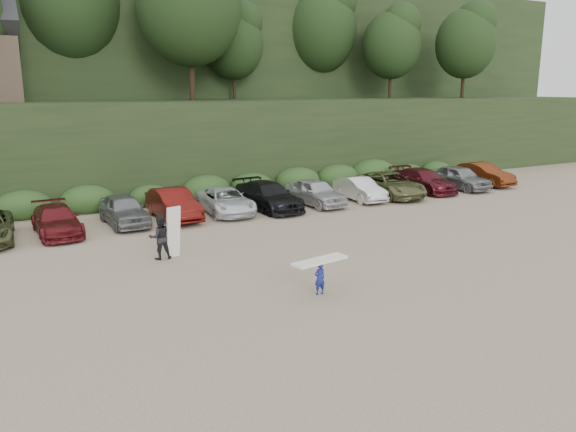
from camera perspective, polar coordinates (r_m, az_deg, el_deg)
ground at (r=22.38m, az=1.19°, el=-5.06°), size 120.00×120.00×0.00m
hillside_backdrop at (r=55.55m, az=-18.49°, el=16.74°), size 90.00×41.50×28.00m
parked_cars at (r=32.26m, az=-2.48°, el=1.93°), size 39.25×5.91×1.63m
child_surfer at (r=19.14m, az=3.25°, el=-5.57°), size 2.14×0.92×1.24m
adult_surfer at (r=23.59m, az=-12.77°, el=-2.08°), size 1.37×0.78×2.17m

